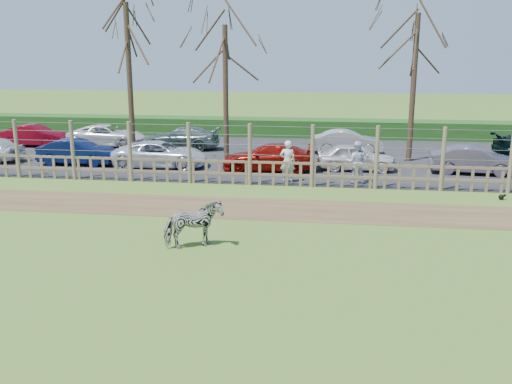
# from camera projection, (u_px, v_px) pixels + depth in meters

# --- Properties ---
(ground) EXTENTS (120.00, 120.00, 0.00)m
(ground) POSITION_uv_depth(u_px,v_px,m) (207.00, 252.00, 15.46)
(ground) COLOR olive
(ground) RESTS_ON ground
(dirt_strip) EXTENTS (34.00, 2.80, 0.01)m
(dirt_strip) POSITION_uv_depth(u_px,v_px,m) (235.00, 208.00, 19.79)
(dirt_strip) COLOR brown
(dirt_strip) RESTS_ON ground
(asphalt) EXTENTS (44.00, 13.00, 0.04)m
(asphalt) POSITION_uv_depth(u_px,v_px,m) (268.00, 156.00, 29.39)
(asphalt) COLOR #232326
(asphalt) RESTS_ON ground
(hedge) EXTENTS (46.00, 2.00, 1.10)m
(hedge) POSITION_uv_depth(u_px,v_px,m) (281.00, 128.00, 35.99)
(hedge) COLOR #1E4716
(hedge) RESTS_ON ground
(fence) EXTENTS (30.16, 0.16, 2.50)m
(fence) POSITION_uv_depth(u_px,v_px,m) (250.00, 166.00, 22.96)
(fence) COLOR brown
(fence) RESTS_ON ground
(tree_left) EXTENTS (4.80, 4.80, 7.88)m
(tree_left) POSITION_uv_depth(u_px,v_px,m) (128.00, 44.00, 26.97)
(tree_left) COLOR #3D2B1E
(tree_left) RESTS_ON ground
(tree_mid) EXTENTS (4.80, 4.80, 6.83)m
(tree_mid) POSITION_uv_depth(u_px,v_px,m) (225.00, 60.00, 27.52)
(tree_mid) COLOR #3D2B1E
(tree_mid) RESTS_ON ground
(tree_right) EXTENTS (4.80, 4.80, 7.35)m
(tree_right) POSITION_uv_depth(u_px,v_px,m) (416.00, 52.00, 26.73)
(tree_right) COLOR #3D2B1E
(tree_right) RESTS_ON ground
(zebra) EXTENTS (1.75, 1.39, 1.35)m
(zebra) POSITION_uv_depth(u_px,v_px,m) (193.00, 224.00, 15.66)
(zebra) COLOR gray
(zebra) RESTS_ON ground
(visitor_a) EXTENTS (0.66, 0.46, 1.72)m
(visitor_a) POSITION_uv_depth(u_px,v_px,m) (288.00, 161.00, 23.28)
(visitor_a) COLOR silver
(visitor_a) RESTS_ON asphalt
(visitor_b) EXTENTS (0.89, 0.72, 1.72)m
(visitor_b) POSITION_uv_depth(u_px,v_px,m) (356.00, 162.00, 23.10)
(visitor_b) COLOR silver
(visitor_b) RESTS_ON asphalt
(crow) EXTENTS (0.27, 0.20, 0.22)m
(crow) POSITION_uv_depth(u_px,v_px,m) (502.00, 197.00, 20.85)
(crow) COLOR black
(crow) RESTS_ON ground
(car_1) EXTENTS (3.65, 1.30, 1.20)m
(car_1) POSITION_uv_depth(u_px,v_px,m) (77.00, 152.00, 26.95)
(car_1) COLOR #0B184B
(car_1) RESTS_ON asphalt
(car_2) EXTENTS (4.47, 2.35, 1.20)m
(car_2) POSITION_uv_depth(u_px,v_px,m) (160.00, 154.00, 26.35)
(car_2) COLOR silver
(car_2) RESTS_ON asphalt
(car_3) EXTENTS (4.19, 1.83, 1.20)m
(car_3) POSITION_uv_depth(u_px,v_px,m) (268.00, 157.00, 25.62)
(car_3) COLOR maroon
(car_3) RESTS_ON asphalt
(car_4) EXTENTS (3.53, 1.45, 1.20)m
(car_4) POSITION_uv_depth(u_px,v_px,m) (356.00, 157.00, 25.68)
(car_4) COLOR white
(car_4) RESTS_ON asphalt
(car_5) EXTENTS (3.73, 1.56, 1.20)m
(car_5) POSITION_uv_depth(u_px,v_px,m) (473.00, 160.00, 24.94)
(car_5) COLOR #60546C
(car_5) RESTS_ON asphalt
(car_7) EXTENTS (3.64, 1.28, 1.20)m
(car_7) POSITION_uv_depth(u_px,v_px,m) (35.00, 136.00, 32.06)
(car_7) COLOR maroon
(car_7) RESTS_ON asphalt
(car_8) EXTENTS (4.39, 2.15, 1.20)m
(car_8) POSITION_uv_depth(u_px,v_px,m) (107.00, 135.00, 32.13)
(car_8) COLOR white
(car_8) RESTS_ON asphalt
(car_9) EXTENTS (4.16, 1.74, 1.20)m
(car_9) POSITION_uv_depth(u_px,v_px,m) (182.00, 138.00, 31.18)
(car_9) COLOR #4E6360
(car_9) RESTS_ON asphalt
(car_11) EXTENTS (3.70, 1.46, 1.20)m
(car_11) POSITION_uv_depth(u_px,v_px,m) (347.00, 142.00, 29.96)
(car_11) COLOR beige
(car_11) RESTS_ON asphalt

